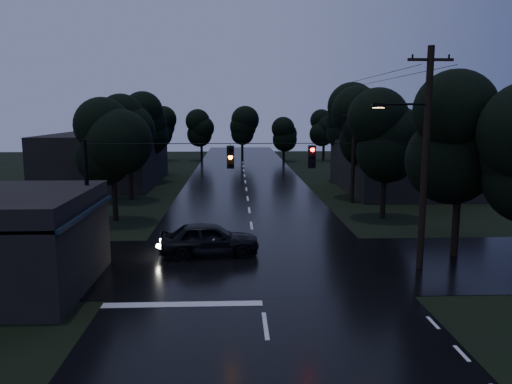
{
  "coord_description": "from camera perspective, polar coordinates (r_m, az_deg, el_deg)",
  "views": [
    {
      "loc": [
        -0.97,
        -10.89,
        7.18
      ],
      "look_at": [
        0.1,
        15.25,
        2.95
      ],
      "focal_mm": 35.0,
      "sensor_mm": 36.0,
      "label": 1
    }
  ],
  "objects": [
    {
      "name": "tree_left_a",
      "position": [
        33.91,
        -16.11,
        5.55
      ],
      "size": [
        3.92,
        3.92,
        8.26
      ],
      "color": "black",
      "rests_on": "ground"
    },
    {
      "name": "tree_right_b",
      "position": [
        42.25,
        12.26,
        7.37
      ],
      "size": [
        4.48,
        4.48,
        9.44
      ],
      "color": "black",
      "rests_on": "ground"
    },
    {
      "name": "tree_corner_near",
      "position": [
        26.31,
        22.43,
        5.91
      ],
      "size": [
        4.48,
        4.48,
        9.44
      ],
      "color": "black",
      "rests_on": "ground"
    },
    {
      "name": "tree_left_b",
      "position": [
        41.82,
        -14.34,
        6.76
      ],
      "size": [
        4.2,
        4.2,
        8.85
      ],
      "color": "black",
      "rests_on": "ground"
    },
    {
      "name": "car",
      "position": [
        25.31,
        -5.34,
        -5.34
      ],
      "size": [
        5.16,
        2.47,
        1.7
      ],
      "primitive_type": "imported",
      "rotation": [
        0.0,
        0.0,
        1.67
      ],
      "color": "black",
      "rests_on": "ground"
    },
    {
      "name": "building_far_right",
      "position": [
        47.58,
        16.04,
        2.82
      ],
      "size": [
        10.0,
        14.0,
        4.4
      ],
      "primitive_type": "cube",
      "color": "black",
      "rests_on": "ground"
    },
    {
      "name": "anchor_pole_left",
      "position": [
        23.22,
        -18.64,
        -1.67
      ],
      "size": [
        0.18,
        0.18,
        6.0
      ],
      "primitive_type": "cylinder",
      "color": "black",
      "rests_on": "ground"
    },
    {
      "name": "span_signals",
      "position": [
        22.02,
        1.65,
        4.13
      ],
      "size": [
        15.0,
        0.37,
        1.12
      ],
      "color": "black",
      "rests_on": "ground"
    },
    {
      "name": "tree_right_c",
      "position": [
        52.11,
        10.15,
        8.15
      ],
      "size": [
        4.76,
        4.76,
        10.03
      ],
      "color": "black",
      "rests_on": "ground"
    },
    {
      "name": "building_far_left",
      "position": [
        52.74,
        -16.66,
        3.71
      ],
      "size": [
        10.0,
        16.0,
        5.0
      ],
      "primitive_type": "cube",
      "color": "black",
      "rests_on": "ground"
    },
    {
      "name": "utility_pole_main",
      "position": [
        23.52,
        18.59,
        4.02
      ],
      "size": [
        3.5,
        0.3,
        10.0
      ],
      "color": "black",
      "rests_on": "ground"
    },
    {
      "name": "cross_street",
      "position": [
        24.01,
        0.09,
        -8.22
      ],
      "size": [
        60.0,
        9.0,
        0.02
      ],
      "primitive_type": "cube",
      "color": "black",
      "rests_on": "ground"
    },
    {
      "name": "main_road",
      "position": [
        41.53,
        -0.96,
        -0.77
      ],
      "size": [
        12.0,
        120.0,
        0.02
      ],
      "primitive_type": "cube",
      "color": "black",
      "rests_on": "ground"
    },
    {
      "name": "tree_left_c",
      "position": [
        51.73,
        -12.73,
        7.65
      ],
      "size": [
        4.48,
        4.48,
        9.44
      ],
      "color": "black",
      "rests_on": "ground"
    },
    {
      "name": "tree_right_a",
      "position": [
        34.4,
        14.6,
        6.29
      ],
      "size": [
        4.2,
        4.2,
        8.85
      ],
      "color": "black",
      "rests_on": "ground"
    },
    {
      "name": "utility_pole_far",
      "position": [
        40.11,
        11.07,
        4.29
      ],
      "size": [
        2.0,
        0.3,
        7.5
      ],
      "color": "black",
      "rests_on": "ground"
    }
  ]
}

